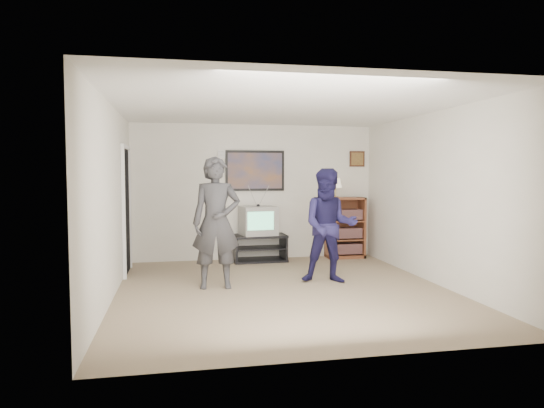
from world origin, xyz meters
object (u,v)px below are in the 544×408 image
object	(u,v)px
crt_television	(258,221)
bookshelf	(345,228)
media_stand	(259,248)
person_tall	(216,223)
person_short	(329,226)

from	to	relation	value
crt_television	bookshelf	distance (m)	1.69
media_stand	crt_television	distance (m)	0.50
crt_television	person_tall	bearing A→B (deg)	-123.29
media_stand	person_tall	world-z (taller)	person_tall
media_stand	person_short	size ratio (longest dim) A/B	0.59
bookshelf	person_short	distance (m)	2.18
bookshelf	crt_television	bearing A→B (deg)	-178.30
media_stand	person_short	xyz separation A→B (m)	(0.72, -1.90, 0.60)
media_stand	person_short	world-z (taller)	person_short
media_stand	bookshelf	size ratio (longest dim) A/B	0.86
media_stand	person_tall	bearing A→B (deg)	-117.93
crt_television	media_stand	bearing A→B (deg)	-7.56
media_stand	bookshelf	bearing A→B (deg)	0.01
person_tall	person_short	xyz separation A→B (m)	(1.65, -0.00, -0.08)
bookshelf	media_stand	bearing A→B (deg)	-178.28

